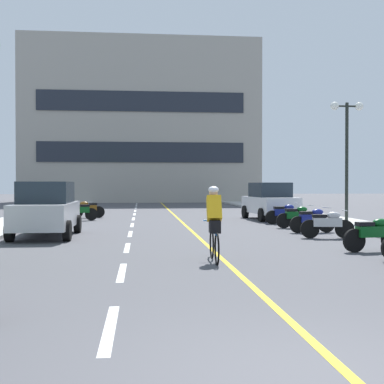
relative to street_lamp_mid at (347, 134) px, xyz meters
The scene contains 28 objects.
ground_plane 8.94m from the street_lamp_mid, 154.40° to the left, with size 140.00×140.00×0.00m, color #47474C.
curb_left 16.30m from the street_lamp_mid, 155.87° to the left, with size 2.40×72.00×0.12m, color #A8A8A3.
curb_right 7.53m from the street_lamp_mid, 90.48° to the left, with size 2.40×72.00×0.12m, color #A8A8A3.
lane_dash_0 18.49m from the street_lamp_mid, 120.80° to the right, with size 0.14×2.20×0.01m, color silver.
lane_dash_1 15.29m from the street_lamp_mid, 128.77° to the right, with size 0.14×2.20×0.01m, color silver.
lane_dash_2 12.55m from the street_lamp_mid, 140.89° to the right, with size 0.14×2.20×0.01m, color silver.
lane_dash_3 10.64m from the street_lamp_mid, 159.15° to the right, with size 0.14×2.20×0.01m, color silver.
lane_dash_4 10.05m from the street_lamp_mid, behind, with size 0.14×2.20×0.01m, color silver.
lane_dash_5 10.99m from the street_lamp_mid, 154.19° to the left, with size 0.14×2.20×0.01m, color silver.
lane_dash_6 13.14m from the street_lamp_mid, 137.51° to the left, with size 0.14×2.20×0.01m, color silver.
lane_dash_7 16.02m from the street_lamp_mid, 126.57° to the left, with size 0.14×2.20×0.01m, color silver.
lane_dash_8 19.30m from the street_lamp_mid, 119.32° to the left, with size 0.14×2.20×0.01m, color silver.
lane_dash_9 22.81m from the street_lamp_mid, 114.32° to the left, with size 0.14×2.20×0.01m, color silver.
lane_dash_10 26.46m from the street_lamp_mid, 110.71° to the left, with size 0.14×2.20×0.01m, color silver.
lane_dash_11 30.19m from the street_lamp_mid, 108.00° to the left, with size 0.14×2.20×0.01m, color silver.
centre_line_yellow 10.31m from the street_lamp_mid, 137.24° to the left, with size 0.12×66.00×0.01m, color gold.
office_building 32.74m from the street_lamp_mid, 105.71° to the left, with size 23.07×7.72×15.89m.
street_lamp_mid is the anchor object (origin of this frame).
parked_car_near 13.07m from the street_lamp_mid, 160.29° to the right, with size 1.94×4.21×1.82m.
parked_car_mid 5.11m from the street_lamp_mid, 128.52° to the left, with size 2.18×4.32×1.82m.
motorcycle_3 10.05m from the street_lamp_mid, 108.03° to the right, with size 1.70×0.60×0.92m.
motorcycle_4 7.24m from the street_lamp_mid, 117.33° to the right, with size 1.70×0.60×0.92m.
motorcycle_5 5.78m from the street_lamp_mid, 126.61° to the right, with size 1.70×0.60×0.92m.
motorcycle_6 4.70m from the street_lamp_mid, 147.47° to the right, with size 1.70×0.60×0.92m.
motorcycle_7 4.34m from the street_lamp_mid, behind, with size 1.70×0.60×0.92m.
motorcycle_8 12.74m from the street_lamp_mid, 164.01° to the left, with size 1.68×0.65×0.92m.
motorcycle_9 13.30m from the street_lamp_mid, 154.68° to the left, with size 1.70×0.60×0.92m.
cyclist_rider 12.89m from the street_lamp_mid, 125.29° to the right, with size 0.42×1.77×1.71m.
Camera 1 is at (-1.62, -4.32, 1.73)m, focal length 48.86 mm.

